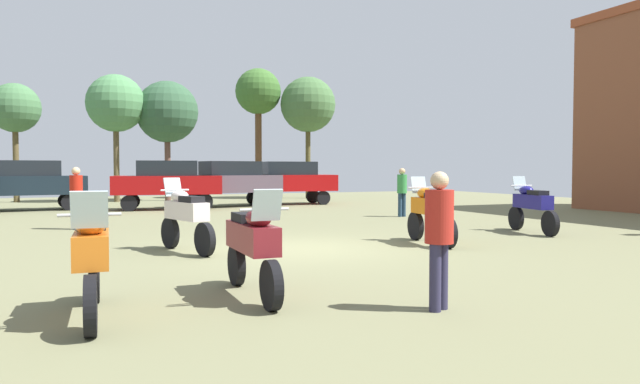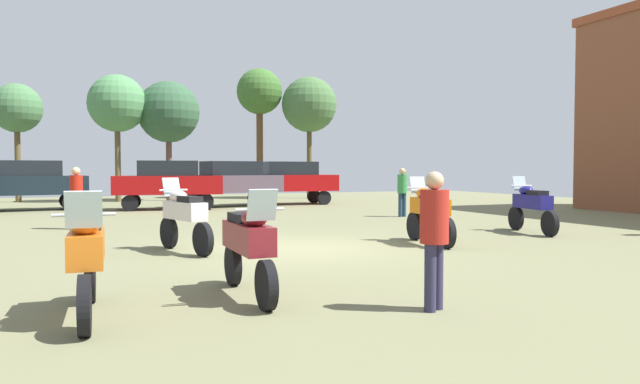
% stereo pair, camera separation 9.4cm
% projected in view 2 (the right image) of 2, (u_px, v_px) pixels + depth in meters
% --- Properties ---
extents(ground_plane, '(44.00, 52.00, 0.02)m').
position_uv_depth(ground_plane, '(302.00, 249.00, 12.21)').
color(ground_plane, '#71714E').
extents(motorcycle_3, '(0.62, 2.22, 1.46)m').
position_uv_depth(motorcycle_3, '(87.00, 254.00, 6.53)').
color(motorcycle_3, black).
rests_on(motorcycle_3, ground).
extents(motorcycle_6, '(0.81, 2.12, 1.49)m').
position_uv_depth(motorcycle_6, '(184.00, 216.00, 11.71)').
color(motorcycle_6, black).
rests_on(motorcycle_6, ground).
extents(motorcycle_7, '(0.62, 2.23, 1.44)m').
position_uv_depth(motorcycle_7, '(248.00, 243.00, 7.59)').
color(motorcycle_7, black).
rests_on(motorcycle_7, ground).
extents(motorcycle_8, '(0.74, 2.24, 1.48)m').
position_uv_depth(motorcycle_8, '(532.00, 205.00, 15.18)').
color(motorcycle_8, black).
rests_on(motorcycle_8, ground).
extents(motorcycle_9, '(0.63, 2.21, 1.50)m').
position_uv_depth(motorcycle_9, '(429.00, 211.00, 12.97)').
color(motorcycle_9, black).
rests_on(motorcycle_9, ground).
extents(car_1, '(4.54, 2.49, 2.00)m').
position_uv_depth(car_1, '(169.00, 181.00, 23.88)').
color(car_1, black).
rests_on(car_1, ground).
extents(car_2, '(4.53, 2.44, 2.00)m').
position_uv_depth(car_2, '(231.00, 180.00, 25.64)').
color(car_2, black).
rests_on(car_2, ground).
extents(car_5, '(4.39, 2.03, 2.00)m').
position_uv_depth(car_5, '(289.00, 179.00, 27.20)').
color(car_5, black).
rests_on(car_5, ground).
extents(car_6, '(4.45, 2.21, 2.00)m').
position_uv_depth(car_6, '(29.00, 181.00, 23.32)').
color(car_6, black).
rests_on(car_6, ground).
extents(person_1, '(0.45, 0.45, 1.72)m').
position_uv_depth(person_1, '(76.00, 193.00, 16.11)').
color(person_1, '#283447').
rests_on(person_1, ground).
extents(person_2, '(0.46, 0.46, 1.65)m').
position_uv_depth(person_2, '(434.00, 230.00, 6.87)').
color(person_2, '#2A2843').
rests_on(person_2, ground).
extents(person_3, '(0.39, 0.39, 1.70)m').
position_uv_depth(person_3, '(402.00, 188.00, 20.28)').
color(person_3, '#20374D').
rests_on(person_3, ground).
extents(tree_2, '(2.88, 2.88, 6.40)m').
position_uv_depth(tree_2, '(117.00, 104.00, 29.26)').
color(tree_2, brown).
rests_on(tree_2, ground).
extents(tree_3, '(2.57, 2.57, 7.32)m').
position_uv_depth(tree_3, '(260.00, 94.00, 32.87)').
color(tree_3, brown).
rests_on(tree_3, ground).
extents(tree_4, '(2.44, 2.44, 5.91)m').
position_uv_depth(tree_4, '(17.00, 109.00, 28.88)').
color(tree_4, brown).
rests_on(tree_4, ground).
extents(tree_5, '(3.11, 3.11, 6.85)m').
position_uv_depth(tree_5, '(309.00, 105.00, 32.84)').
color(tree_5, '#4F4625').
rests_on(tree_5, ground).
extents(tree_7, '(3.20, 3.20, 6.24)m').
position_uv_depth(tree_7, '(168.00, 112.00, 30.39)').
color(tree_7, brown).
rests_on(tree_7, ground).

